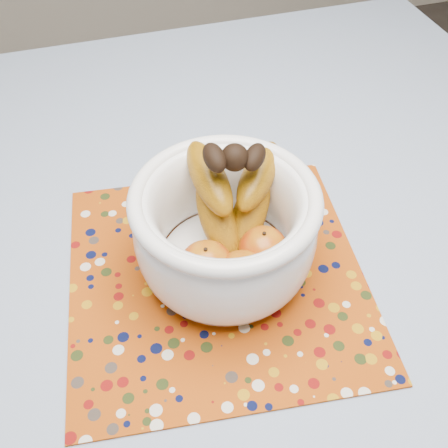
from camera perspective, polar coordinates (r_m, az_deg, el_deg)
The scene contains 4 objects.
table at distance 0.88m, azimuth 1.82°, elevation -4.35°, with size 1.20×1.20×0.75m.
tablecloth at distance 0.82m, azimuth 1.95°, elevation -0.80°, with size 1.32×1.32×0.01m, color slate.
placemat at distance 0.75m, azimuth -0.79°, elevation -5.63°, with size 0.41×0.41×0.00m, color #9C3C08.
fruit_bowl at distance 0.70m, azimuth 0.71°, elevation 0.29°, with size 0.27×0.25×0.20m.
Camera 1 is at (-0.19, -0.51, 1.36)m, focal length 42.00 mm.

